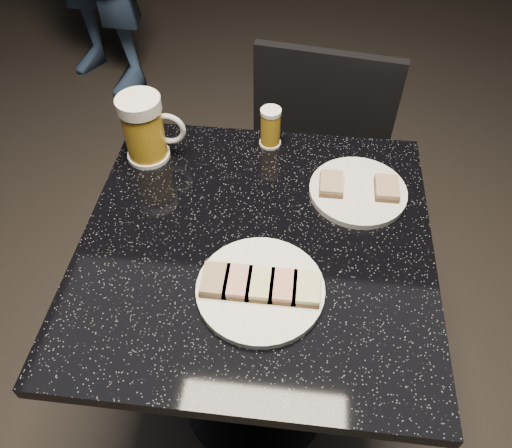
# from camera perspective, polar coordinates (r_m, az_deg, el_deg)

# --- Properties ---
(floor) EXTENTS (6.00, 6.00, 0.00)m
(floor) POSITION_cam_1_polar(r_m,az_deg,el_deg) (1.64, 0.00, -18.72)
(floor) COLOR black
(floor) RESTS_ON ground
(plate_large) EXTENTS (0.24, 0.24, 0.01)m
(plate_large) POSITION_cam_1_polar(r_m,az_deg,el_deg) (0.92, 0.50, -7.47)
(plate_large) COLOR white
(plate_large) RESTS_ON table
(plate_small) EXTENTS (0.21, 0.21, 0.01)m
(plate_small) POSITION_cam_1_polar(r_m,az_deg,el_deg) (1.10, 11.56, 3.68)
(plate_small) COLOR silver
(plate_small) RESTS_ON table
(table) EXTENTS (0.70, 0.70, 0.75)m
(table) POSITION_cam_1_polar(r_m,az_deg,el_deg) (1.19, 0.00, -9.31)
(table) COLOR black
(table) RESTS_ON floor
(beer_mug) EXTENTS (0.14, 0.10, 0.16)m
(beer_mug) POSITION_cam_1_polar(r_m,az_deg,el_deg) (1.15, -12.57, 10.60)
(beer_mug) COLOR white
(beer_mug) RESTS_ON table
(beer_tumbler) EXTENTS (0.05, 0.05, 0.10)m
(beer_tumbler) POSITION_cam_1_polar(r_m,az_deg,el_deg) (1.18, 1.67, 10.97)
(beer_tumbler) COLOR silver
(beer_tumbler) RESTS_ON table
(chair) EXTENTS (0.44, 0.44, 0.87)m
(chair) POSITION_cam_1_polar(r_m,az_deg,el_deg) (1.46, 6.20, 4.20)
(chair) COLOR black
(chair) RESTS_ON floor
(canapes_on_plate_large) EXTENTS (0.21, 0.07, 0.02)m
(canapes_on_plate_large) POSITION_cam_1_polar(r_m,az_deg,el_deg) (0.90, 0.51, -6.89)
(canapes_on_plate_large) COLOR #4C3521
(canapes_on_plate_large) RESTS_ON plate_large
(canapes_on_plate_small) EXTENTS (0.17, 0.07, 0.02)m
(canapes_on_plate_small) POSITION_cam_1_polar(r_m,az_deg,el_deg) (1.09, 11.68, 4.29)
(canapes_on_plate_small) COLOR #4C3521
(canapes_on_plate_small) RESTS_ON plate_small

